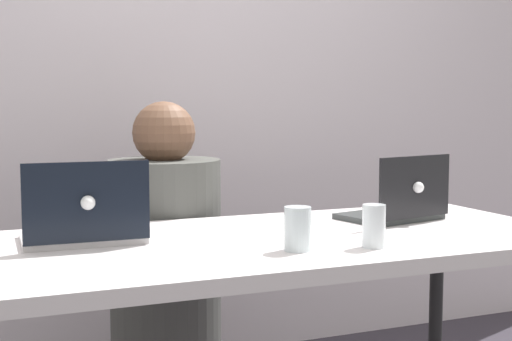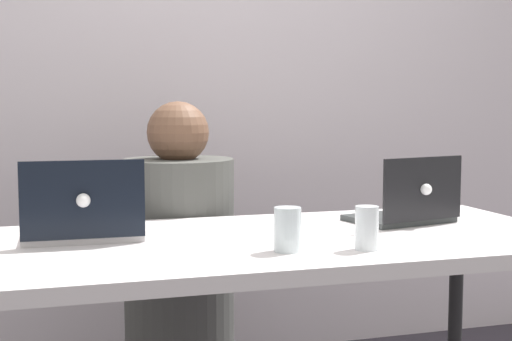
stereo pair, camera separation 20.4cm
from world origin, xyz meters
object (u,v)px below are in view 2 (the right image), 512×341
laptop_back_right (407,208)px  water_glass_center (288,232)px  water_glass_right (367,231)px  person_at_center (179,276)px  laptop_back_left (83,222)px

laptop_back_right → water_glass_center: bearing=18.4°
water_glass_center → water_glass_right: same height
water_glass_center → water_glass_right: bearing=-10.9°
person_at_center → laptop_back_right: bearing=157.7°
person_at_center → water_glass_center: 0.86m
laptop_back_left → water_glass_center: bearing=149.8°
laptop_back_right → person_at_center: bearing=-51.0°
water_glass_center → water_glass_right: size_ratio=1.00×
person_at_center → laptop_back_left: person_at_center is taller
water_glass_center → water_glass_right: (0.20, -0.04, -0.00)m
laptop_back_left → water_glass_right: 0.76m
water_glass_right → laptop_back_right: bearing=48.4°
laptop_back_left → person_at_center: bearing=-124.1°
person_at_center → laptop_back_left: size_ratio=3.44×
person_at_center → laptop_back_left: 0.68m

